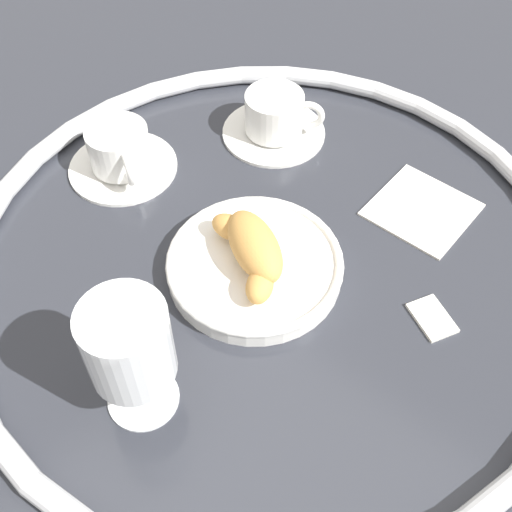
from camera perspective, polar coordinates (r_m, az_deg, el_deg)
ground_plane at (r=0.72m, az=1.16°, el=-0.22°), size 2.20×2.20×0.00m
table_chrome_rim at (r=0.71m, az=1.18°, el=0.39°), size 0.68×0.68×0.02m
pastry_plate at (r=0.69m, az=-0.00°, el=-0.89°), size 0.19×0.19×0.02m
croissant_large at (r=0.67m, az=-0.25°, el=0.65°), size 0.12×0.10×0.04m
coffee_cup_near at (r=0.82m, az=-11.95°, el=8.92°), size 0.14×0.14×0.06m
coffee_cup_far at (r=0.85m, az=1.71°, el=12.15°), size 0.14×0.14×0.06m
juice_glass_left at (r=0.55m, az=-11.26°, el=-7.92°), size 0.08×0.08×0.14m
sugar_packet at (r=0.69m, az=15.42°, el=-5.24°), size 0.06×0.05×0.01m
folded_napkin at (r=0.79m, az=14.54°, el=4.08°), size 0.11×0.11×0.01m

